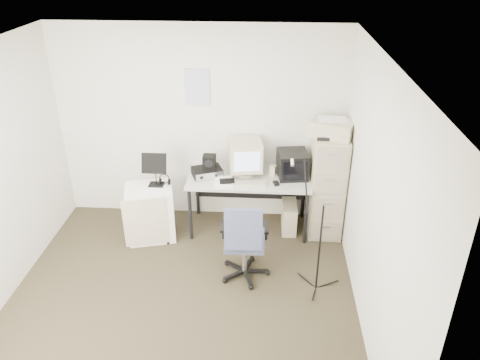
# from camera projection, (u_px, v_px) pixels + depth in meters

# --- Properties ---
(floor) EXTENTS (3.60, 3.60, 0.01)m
(floor) POSITION_uv_depth(u_px,v_px,m) (181.00, 303.00, 4.82)
(floor) COLOR #2D2418
(floor) RESTS_ON ground
(ceiling) EXTENTS (3.60, 3.60, 0.01)m
(ceiling) POSITION_uv_depth(u_px,v_px,m) (162.00, 59.00, 3.66)
(ceiling) COLOR white
(ceiling) RESTS_ON ground
(wall_back) EXTENTS (3.60, 0.02, 2.50)m
(wall_back) POSITION_uv_depth(u_px,v_px,m) (201.00, 126.00, 5.83)
(wall_back) COLOR silver
(wall_back) RESTS_ON ground
(wall_front) EXTENTS (3.60, 0.02, 2.50)m
(wall_front) POSITION_uv_depth(u_px,v_px,m) (112.00, 355.00, 2.65)
(wall_front) COLOR silver
(wall_front) RESTS_ON ground
(wall_right) EXTENTS (0.02, 3.60, 2.50)m
(wall_right) POSITION_uv_depth(u_px,v_px,m) (374.00, 204.00, 4.14)
(wall_right) COLOR silver
(wall_right) RESTS_ON ground
(wall_calendar) EXTENTS (0.30, 0.02, 0.44)m
(wall_calendar) POSITION_uv_depth(u_px,v_px,m) (197.00, 87.00, 5.59)
(wall_calendar) COLOR white
(wall_calendar) RESTS_ON wall_back
(filing_cabinet) EXTENTS (0.40, 0.60, 1.30)m
(filing_cabinet) POSITION_uv_depth(u_px,v_px,m) (326.00, 184.00, 5.73)
(filing_cabinet) COLOR #B9B18F
(filing_cabinet) RESTS_ON floor
(printer) EXTENTS (0.57, 0.49, 0.19)m
(printer) POSITION_uv_depth(u_px,v_px,m) (332.00, 128.00, 5.36)
(printer) COLOR #B6AC8C
(printer) RESTS_ON filing_cabinet
(desk) EXTENTS (1.50, 0.70, 0.73)m
(desk) POSITION_uv_depth(u_px,v_px,m) (249.00, 203.00, 5.90)
(desk) COLOR #A4A4A4
(desk) RESTS_ON floor
(crt_monitor) EXTENTS (0.45, 0.47, 0.43)m
(crt_monitor) POSITION_uv_depth(u_px,v_px,m) (245.00, 158.00, 5.71)
(crt_monitor) COLOR #B6AC8C
(crt_monitor) RESTS_ON desk
(crt_tv) EXTENTS (0.40, 0.42, 0.32)m
(crt_tv) POSITION_uv_depth(u_px,v_px,m) (292.00, 164.00, 5.68)
(crt_tv) COLOR black
(crt_tv) RESTS_ON desk
(desk_speaker) EXTENTS (0.09, 0.09, 0.13)m
(desk_speaker) POSITION_uv_depth(u_px,v_px,m) (273.00, 171.00, 5.74)
(desk_speaker) COLOR beige
(desk_speaker) RESTS_ON desk
(keyboard) EXTENTS (0.43, 0.17, 0.02)m
(keyboard) POSITION_uv_depth(u_px,v_px,m) (249.00, 184.00, 5.55)
(keyboard) COLOR #B6AC8C
(keyboard) RESTS_ON desk
(mouse) EXTENTS (0.08, 0.11, 0.03)m
(mouse) POSITION_uv_depth(u_px,v_px,m) (276.00, 183.00, 5.55)
(mouse) COLOR black
(mouse) RESTS_ON desk
(radio_receiver) EXTENTS (0.42, 0.36, 0.10)m
(radio_receiver) POSITION_uv_depth(u_px,v_px,m) (207.00, 172.00, 5.74)
(radio_receiver) COLOR black
(radio_receiver) RESTS_ON desk
(radio_speaker) EXTENTS (0.16, 0.15, 0.15)m
(radio_speaker) POSITION_uv_depth(u_px,v_px,m) (209.00, 161.00, 5.72)
(radio_speaker) COLOR black
(radio_speaker) RESTS_ON radio_receiver
(papers) EXTENTS (0.26, 0.33, 0.02)m
(papers) POSITION_uv_depth(u_px,v_px,m) (224.00, 182.00, 5.59)
(papers) COLOR white
(papers) RESTS_ON desk
(pc_tower) EXTENTS (0.18, 0.40, 0.37)m
(pc_tower) POSITION_uv_depth(u_px,v_px,m) (289.00, 217.00, 5.94)
(pc_tower) COLOR #B6AC8C
(pc_tower) RESTS_ON floor
(office_chair) EXTENTS (0.56, 0.56, 0.95)m
(office_chair) POSITION_uv_depth(u_px,v_px,m) (245.00, 239.00, 5.00)
(office_chair) COLOR #434C6D
(office_chair) RESTS_ON floor
(side_cart) EXTENTS (0.65, 0.57, 0.69)m
(side_cart) POSITION_uv_depth(u_px,v_px,m) (151.00, 212.00, 5.73)
(side_cart) COLOR white
(side_cart) RESTS_ON floor
(music_stand) EXTENTS (0.31, 0.19, 0.43)m
(music_stand) POSITION_uv_depth(u_px,v_px,m) (155.00, 169.00, 5.53)
(music_stand) COLOR black
(music_stand) RESTS_ON side_cart
(headphones) EXTENTS (0.19, 0.19, 0.03)m
(headphones) POSITION_uv_depth(u_px,v_px,m) (165.00, 181.00, 5.63)
(headphones) COLOR black
(headphones) RESTS_ON side_cart
(mic_stand) EXTENTS (0.02, 0.02, 1.34)m
(mic_stand) POSITION_uv_depth(u_px,v_px,m) (321.00, 236.00, 4.72)
(mic_stand) COLOR black
(mic_stand) RESTS_ON floor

